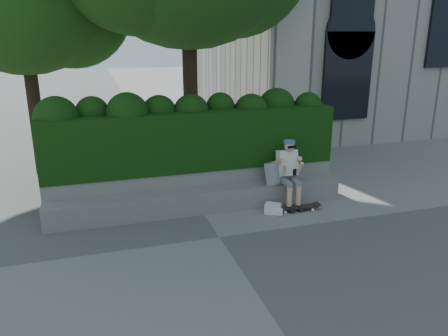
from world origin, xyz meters
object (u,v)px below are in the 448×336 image
object	(u,v)px
skateboard	(298,207)
person	(288,170)
backpack_plaid	(274,174)
backpack_ground	(273,209)

from	to	relation	value
skateboard	person	bearing A→B (deg)	104.92
person	backpack_plaid	xyz separation A→B (m)	(-0.29, 0.08, -0.07)
skateboard	backpack_plaid	size ratio (longest dim) A/B	1.82
skateboard	backpack_ground	world-z (taller)	backpack_ground
backpack_plaid	person	bearing A→B (deg)	-41.33
backpack_plaid	backpack_ground	xyz separation A→B (m)	(-0.18, -0.43, -0.58)
backpack_ground	person	bearing A→B (deg)	70.54
person	backpack_plaid	bearing A→B (deg)	164.34
backpack_plaid	backpack_ground	world-z (taller)	backpack_plaid
person	backpack_plaid	distance (m)	0.31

